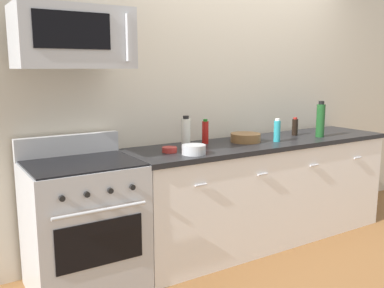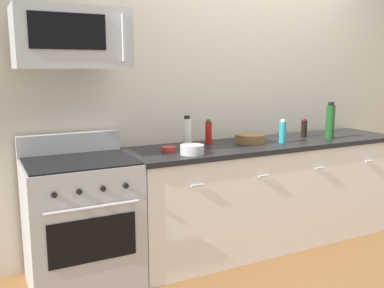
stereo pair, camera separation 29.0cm
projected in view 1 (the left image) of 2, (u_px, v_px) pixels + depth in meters
name	position (u px, v px, depth m)	size (l,w,h in m)	color
ground_plane	(261.00, 239.00, 3.93)	(6.77, 6.77, 0.00)	brown
back_wall	(237.00, 90.00, 4.03)	(5.64, 0.10, 2.70)	beige
counter_unit	(263.00, 191.00, 3.85)	(2.55, 0.66, 0.92)	white
range_oven	(84.00, 225.00, 2.98)	(0.76, 0.69, 1.07)	#B7BABF
microwave	(73.00, 38.00, 2.79)	(0.74, 0.44, 0.40)	#B7BABF
bottle_hot_sauce_red	(205.00, 132.00, 3.60)	(0.06, 0.06, 0.21)	#B21914
bottle_soy_sauce_dark	(295.00, 127.00, 4.04)	(0.05, 0.05, 0.17)	black
bottle_dish_soap	(277.00, 131.00, 3.69)	(0.06, 0.06, 0.20)	teal
bottle_wine_green	(320.00, 120.00, 3.94)	(0.08, 0.08, 0.33)	#19471E
bottle_vinegar_white	(186.00, 133.00, 3.38)	(0.07, 0.07, 0.26)	silver
bowl_red_small	(170.00, 149.00, 3.24)	(0.12, 0.12, 0.04)	#B72D28
bowl_wooden_salad	(246.00, 137.00, 3.69)	(0.26, 0.26, 0.07)	brown
bowl_steel_prep	(194.00, 149.00, 3.16)	(0.18, 0.18, 0.07)	#B2B5BA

